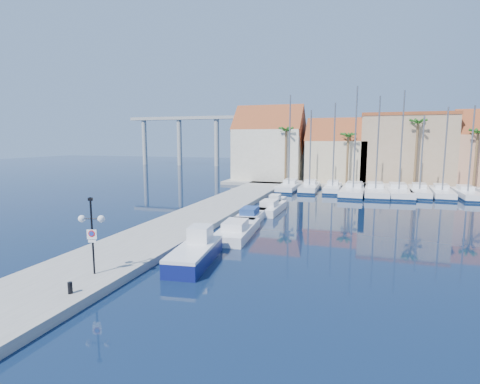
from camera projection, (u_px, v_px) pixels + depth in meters
name	position (u px, v px, depth m)	size (l,w,h in m)	color
ground	(250.00, 272.00, 22.11)	(260.00, 260.00, 0.00)	black
quay_west	(202.00, 215.00, 37.52)	(6.00, 77.00, 0.50)	gray
shore_north	(384.00, 184.00, 64.32)	(54.00, 16.00, 0.50)	gray
lamp_post	(92.00, 224.00, 20.10)	(1.41, 0.66, 4.25)	black
bollard	(70.00, 288.00, 17.83)	(0.23, 0.23, 0.56)	black
fishing_boat	(196.00, 252.00, 23.77)	(2.76, 6.38, 2.16)	#0E1656
motorboat_west_0	(237.00, 230.00, 30.35)	(2.87, 7.50, 1.40)	white
motorboat_west_1	(251.00, 216.00, 36.02)	(2.35, 6.51, 1.40)	white
motorboat_west_2	(271.00, 207.00, 40.34)	(2.26, 6.76, 1.40)	white
motorboat_west_3	(276.00, 202.00, 44.20)	(1.70, 5.07, 1.40)	white
sailboat_0	(289.00, 186.00, 57.81)	(2.62, 9.81, 14.32)	white
sailboat_1	(310.00, 187.00, 57.06)	(2.67, 9.42, 12.06)	white
sailboat_2	(333.00, 188.00, 56.09)	(2.32, 8.62, 13.05)	white
sailboat_3	(353.00, 190.00, 53.63)	(3.78, 12.04, 14.99)	white
sailboat_4	(375.00, 191.00, 53.14)	(3.19, 11.79, 13.64)	white
sailboat_5	(398.00, 191.00, 52.43)	(3.24, 11.63, 14.31)	white
sailboat_6	(419.00, 191.00, 52.32)	(3.40, 10.15, 11.05)	white
sailboat_7	(441.00, 192.00, 51.35)	(3.18, 9.74, 12.06)	white
sailboat_8	(466.00, 194.00, 50.02)	(2.47, 9.28, 12.13)	white
building_0	(269.00, 146.00, 68.54)	(12.30, 9.00, 13.50)	beige
building_1	(337.00, 154.00, 65.09)	(10.30, 8.00, 11.00)	#C8B08D
building_2	(405.00, 149.00, 62.58)	(14.20, 10.20, 11.50)	tan
palm_0	(286.00, 132.00, 62.26)	(2.60, 2.60, 10.15)	brown
palm_1	(348.00, 137.00, 59.37)	(2.60, 2.60, 9.15)	brown
palm_2	(418.00, 124.00, 56.09)	(2.60, 2.60, 11.15)	brown
palm_3	(478.00, 134.00, 53.87)	(2.60, 2.60, 9.65)	brown
viaduct	(200.00, 131.00, 109.80)	(48.00, 2.20, 14.45)	#9E9E99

